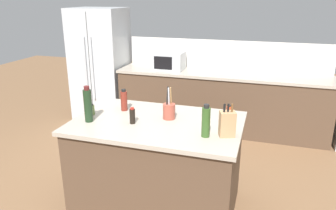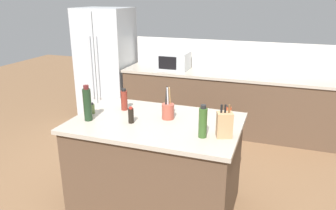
{
  "view_description": "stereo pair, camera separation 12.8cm",
  "coord_description": "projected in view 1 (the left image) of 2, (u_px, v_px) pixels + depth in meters",
  "views": [
    {
      "loc": [
        0.96,
        -2.76,
        2.1
      ],
      "look_at": [
        0.0,
        0.35,
        0.99
      ],
      "focal_mm": 35.0,
      "sensor_mm": 36.0,
      "label": 1
    },
    {
      "loc": [
        1.08,
        -2.72,
        2.1
      ],
      "look_at": [
        0.0,
        0.35,
        0.99
      ],
      "focal_mm": 35.0,
      "sensor_mm": 36.0,
      "label": 2
    }
  ],
  "objects": [
    {
      "name": "soy_sauce_bottle",
      "position": [
        132.0,
        116.0,
        3.06
      ],
      "size": [
        0.05,
        0.05,
        0.16
      ],
      "color": "black",
      "rests_on": "kitchen_island"
    },
    {
      "name": "knife_block",
      "position": [
        227.0,
        124.0,
        2.78
      ],
      "size": [
        0.16,
        0.14,
        0.29
      ],
      "rotation": [
        0.0,
        0.0,
        0.34
      ],
      "color": "#A87C54",
      "rests_on": "kitchen_island"
    },
    {
      "name": "ground_plane",
      "position": [
        158.0,
        204.0,
        3.44
      ],
      "size": [
        14.0,
        14.0,
        0.0
      ],
      "primitive_type": "plane",
      "color": "brown"
    },
    {
      "name": "utensil_crock",
      "position": [
        169.0,
        111.0,
        3.18
      ],
      "size": [
        0.12,
        0.12,
        0.32
      ],
      "color": "brown",
      "rests_on": "kitchen_island"
    },
    {
      "name": "spice_jar_paprika",
      "position": [
        229.0,
        111.0,
        3.26
      ],
      "size": [
        0.05,
        0.05,
        0.11
      ],
      "color": "#B73D1E",
      "rests_on": "kitchen_island"
    },
    {
      "name": "wall_backsplash",
      "position": [
        226.0,
        55.0,
        5.25
      ],
      "size": [
        3.24,
        0.03,
        0.46
      ],
      "primitive_type": "cube",
      "color": "beige",
      "rests_on": "back_counter_run"
    },
    {
      "name": "refrigerator",
      "position": [
        101.0,
        64.0,
        5.68
      ],
      "size": [
        0.87,
        0.75,
        1.88
      ],
      "color": "#ADB2B7",
      "rests_on": "ground_plane"
    },
    {
      "name": "microwave",
      "position": [
        169.0,
        61.0,
        5.24
      ],
      "size": [
        0.47,
        0.39,
        0.28
      ],
      "color": "#ADB2B7",
      "rests_on": "back_counter_run"
    },
    {
      "name": "kitchen_island",
      "position": [
        158.0,
        164.0,
        3.29
      ],
      "size": [
        1.61,
        1.05,
        0.94
      ],
      "color": "#4C3828",
      "rests_on": "ground_plane"
    },
    {
      "name": "back_counter_run",
      "position": [
        220.0,
        102.0,
        5.19
      ],
      "size": [
        3.28,
        0.66,
        0.94
      ],
      "color": "#4C3828",
      "rests_on": "ground_plane"
    },
    {
      "name": "vinegar_bottle",
      "position": [
        124.0,
        100.0,
        3.4
      ],
      "size": [
        0.07,
        0.07,
        0.23
      ],
      "color": "maroon",
      "rests_on": "kitchen_island"
    },
    {
      "name": "spice_jar_oregano",
      "position": [
        92.0,
        110.0,
        3.3
      ],
      "size": [
        0.06,
        0.06,
        0.11
      ],
      "color": "#567038",
      "rests_on": "kitchen_island"
    },
    {
      "name": "olive_oil_bottle",
      "position": [
        206.0,
        122.0,
        2.76
      ],
      "size": [
        0.07,
        0.07,
        0.29
      ],
      "color": "#2D4C1E",
      "rests_on": "kitchen_island"
    },
    {
      "name": "wine_bottle",
      "position": [
        88.0,
        105.0,
        3.08
      ],
      "size": [
        0.08,
        0.08,
        0.35
      ],
      "color": "black",
      "rests_on": "kitchen_island"
    }
  ]
}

